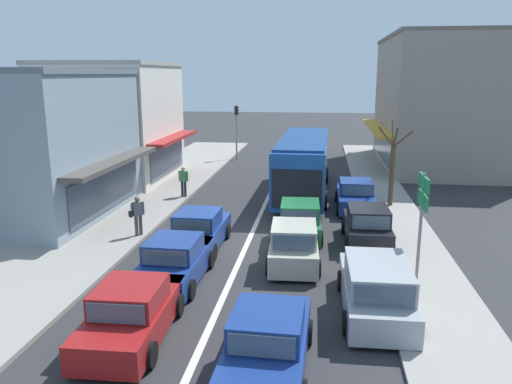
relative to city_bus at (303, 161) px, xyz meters
The scene contains 22 objects.
ground_plane 8.54m from the city_bus, 102.80° to the right, with size 140.00×140.00×0.00m, color #2D2D30.
lane_centre_line 4.89m from the city_bus, 114.12° to the right, with size 0.20×28.00×0.01m, color silver.
sidewalk_left 9.09m from the city_bus, 166.20° to the right, with size 5.20×44.00×0.14m, color gray.
kerb_right 5.18m from the city_bus, 26.00° to the right, with size 2.80×44.00×0.12m, color gray.
shopfront_corner_near 13.51m from the city_bus, 153.59° to the right, with size 7.65×9.06×6.80m.
shopfront_mid_block 12.46m from the city_bus, 167.21° to the left, with size 7.94×8.03×7.29m.
building_right_far 14.55m from the city_bus, 47.60° to the left, with size 9.50×13.50×9.24m.
city_bus is the anchor object (origin of this frame).
hatchback_behind_bus_mid 10.65m from the city_bus, 89.44° to the right, with size 1.95×3.77×1.54m.
sedan_queue_far_back 16.58m from the city_bus, 102.79° to the right, with size 1.98×4.24×1.47m.
hatchback_behind_bus_near 7.64m from the city_bus, 88.65° to the right, with size 1.94×3.76×1.54m.
sedan_adjacent_lane_lead 17.14m from the city_bus, 90.36° to the right, with size 1.97×4.24×1.47m.
sedan_queue_gap_filler 10.05m from the city_bus, 111.37° to the right, with size 1.94×4.22×1.47m.
sedan_adjacent_lane_trail 13.09m from the city_bus, 106.10° to the right, with size 1.95×4.22×1.47m.
parked_wagon_kerb_front 14.24m from the city_bus, 79.52° to the right, with size 2.00×4.53×1.58m.
parked_hatchback_kerb_second 8.53m from the city_bus, 70.33° to the right, with size 1.87×3.73×1.54m.
parked_sedan_kerb_third 4.00m from the city_bus, 44.70° to the right, with size 1.91×4.21×1.47m.
traffic_light_downstreet 12.40m from the city_bus, 116.96° to the left, with size 0.33×0.24×4.20m.
directional_road_sign 12.37m from the city_bus, 70.48° to the right, with size 0.10×1.40×3.60m.
street_tree_right 4.96m from the city_bus, 25.20° to the right, with size 1.69×1.95×4.30m.
pedestrian_with_handbag_near 10.66m from the city_bus, 126.69° to the right, with size 0.57×0.54×1.63m.
pedestrian_browsing_midblock 6.61m from the city_bus, 164.03° to the right, with size 0.56×0.30×1.63m.
Camera 1 is at (2.80, -19.03, 6.54)m, focal length 35.00 mm.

